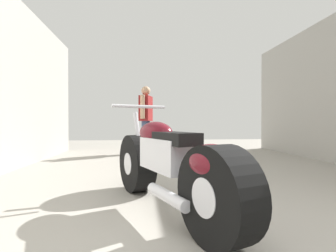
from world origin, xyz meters
name	(u,v)px	position (x,y,z in m)	size (l,w,h in m)	color
ground_plane	(195,174)	(0.00, 3.15, 0.00)	(15.13, 15.13, 0.00)	#9E998E
motorcycle_maroon_cruiser	(168,166)	(-0.56, 1.61, 0.39)	(0.96, 1.93, 0.93)	black
mechanic_in_blue	(146,115)	(-0.67, 5.73, 0.93)	(0.36, 0.66, 1.65)	#384766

